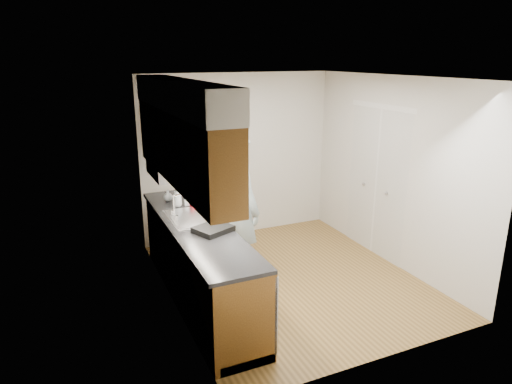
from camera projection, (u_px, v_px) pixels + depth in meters
floor at (291, 279)px, 5.81m from camera, size 3.50×3.50×0.00m
ceiling at (295, 77)px, 5.09m from camera, size 3.50×3.50×0.00m
wall_left at (169, 200)px, 4.87m from camera, size 0.02×3.50×2.50m
wall_right at (393, 172)px, 6.04m from camera, size 0.02×3.50×2.50m
wall_back at (238, 156)px, 6.98m from camera, size 3.00×0.02×2.50m
counter at (199, 261)px, 5.20m from camera, size 0.64×2.80×1.30m
upper_cabinets at (180, 134)px, 4.77m from camera, size 0.47×2.80×1.21m
closet_door at (376, 183)px, 6.36m from camera, size 0.02×1.22×2.05m
floor_mat at (238, 280)px, 5.76m from camera, size 0.54×0.80×0.01m
person at (237, 198)px, 5.45m from camera, size 0.73×0.89×2.17m
soap_bottle_a at (178, 196)px, 5.63m from camera, size 0.10×0.10×0.26m
soap_bottle_b at (188, 197)px, 5.68m from camera, size 0.10×0.10×0.20m
soap_bottle_c at (168, 195)px, 5.84m from camera, size 0.17×0.17×0.15m
soda_can at (192, 202)px, 5.63m from camera, size 0.07×0.07×0.12m
steel_can at (193, 200)px, 5.68m from camera, size 0.09×0.09×0.13m
dish_rack at (213, 229)px, 4.83m from camera, size 0.46×0.43×0.06m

